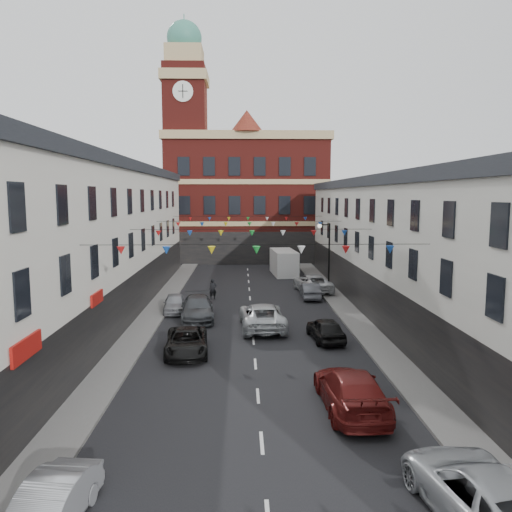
{
  "coord_description": "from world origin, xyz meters",
  "views": [
    {
      "loc": [
        -0.66,
        -28.05,
        8.37
      ],
      "look_at": [
        0.4,
        8.77,
        3.89
      ],
      "focal_mm": 35.0,
      "sensor_mm": 36.0,
      "label": 1
    }
  ],
  "objects": [
    {
      "name": "car_left_d",
      "position": [
        -3.68,
        5.19,
        0.77
      ],
      "size": [
        2.61,
        5.46,
        1.54
      ],
      "primitive_type": "imported",
      "rotation": [
        0.0,
        0.0,
        0.09
      ],
      "color": "#3B3F43",
      "rests_on": "ground"
    },
    {
      "name": "pavement_left",
      "position": [
        -6.9,
        2.0,
        0.07
      ],
      "size": [
        1.8,
        64.0,
        0.15
      ],
      "primitive_type": "cube",
      "color": "#605E5B",
      "rests_on": "ground"
    },
    {
      "name": "moving_car",
      "position": [
        0.62,
        2.69,
        0.81
      ],
      "size": [
        2.96,
        5.94,
        1.62
      ],
      "primitive_type": "imported",
      "rotation": [
        0.0,
        0.0,
        3.19
      ],
      "color": "silver",
      "rests_on": "ground"
    },
    {
      "name": "distant_hill",
      "position": [
        -4.0,
        62.0,
        5.0
      ],
      "size": [
        40.0,
        14.0,
        10.0
      ],
      "primitive_type": "cube",
      "color": "#294821",
      "rests_on": "ground"
    },
    {
      "name": "car_right_b",
      "position": [
        5.5,
        -16.33,
        0.77
      ],
      "size": [
        3.22,
        5.81,
        1.54
      ],
      "primitive_type": "imported",
      "rotation": [
        0.0,
        0.0,
        3.27
      ],
      "color": "#ACAFB4",
      "rests_on": "ground"
    },
    {
      "name": "terrace_left",
      "position": [
        -11.78,
        1.0,
        5.35
      ],
      "size": [
        8.4,
        56.0,
        10.7
      ],
      "color": "silver",
      "rests_on": "ground"
    },
    {
      "name": "clock_tower",
      "position": [
        -7.5,
        35.0,
        14.93
      ],
      "size": [
        5.6,
        5.6,
        30.0
      ],
      "color": "maroon",
      "rests_on": "ground"
    },
    {
      "name": "terrace_right",
      "position": [
        11.78,
        1.0,
        4.85
      ],
      "size": [
        8.4,
        56.0,
        9.7
      ],
      "color": "silver",
      "rests_on": "ground"
    },
    {
      "name": "ground",
      "position": [
        0.0,
        0.0,
        0.0
      ],
      "size": [
        160.0,
        160.0,
        0.0
      ],
      "primitive_type": "plane",
      "color": "black",
      "rests_on": "ground"
    },
    {
      "name": "pedestrian",
      "position": [
        -3.0,
        11.67,
        0.84
      ],
      "size": [
        0.69,
        0.54,
        1.67
      ],
      "primitive_type": "imported",
      "rotation": [
        0.0,
        0.0,
        0.25
      ],
      "color": "black",
      "rests_on": "ground"
    },
    {
      "name": "car_right_e",
      "position": [
        4.92,
        11.83,
        0.66
      ],
      "size": [
        1.51,
        4.03,
        1.32
      ],
      "primitive_type": "imported",
      "rotation": [
        0.0,
        0.0,
        3.11
      ],
      "color": "#4D4E54",
      "rests_on": "ground"
    },
    {
      "name": "civic_building",
      "position": [
        0.0,
        37.95,
        8.14
      ],
      "size": [
        20.6,
        13.3,
        18.5
      ],
      "color": "maroon",
      "rests_on": "ground"
    },
    {
      "name": "street_lamp",
      "position": [
        6.55,
        14.0,
        3.9
      ],
      "size": [
        1.1,
        0.36,
        6.0
      ],
      "color": "black",
      "rests_on": "ground"
    },
    {
      "name": "car_right_c",
      "position": [
        3.6,
        -9.46,
        0.81
      ],
      "size": [
        2.39,
        5.62,
        1.62
      ],
      "primitive_type": "imported",
      "rotation": [
        0.0,
        0.0,
        3.16
      ],
      "color": "maroon",
      "rests_on": "ground"
    },
    {
      "name": "car_left_e",
      "position": [
        -5.5,
        7.3,
        0.66
      ],
      "size": [
        1.92,
        3.99,
        1.32
      ],
      "primitive_type": "imported",
      "rotation": [
        0.0,
        0.0,
        0.1
      ],
      "color": "gray",
      "rests_on": "ground"
    },
    {
      "name": "car_left_b",
      "position": [
        -5.5,
        -16.36,
        0.64
      ],
      "size": [
        1.79,
        4.02,
        1.28
      ],
      "primitive_type": "imported",
      "rotation": [
        0.0,
        0.0,
        -0.12
      ],
      "color": "#A6A7AD",
      "rests_on": "ground"
    },
    {
      "name": "pavement_right",
      "position": [
        6.9,
        2.0,
        0.07
      ],
      "size": [
        1.8,
        64.0,
        0.15
      ],
      "primitive_type": "cube",
      "color": "#605E5B",
      "rests_on": "ground"
    },
    {
      "name": "car_right_d",
      "position": [
        4.18,
        -0.05,
        0.68
      ],
      "size": [
        1.99,
        4.13,
        1.36
      ],
      "primitive_type": "imported",
      "rotation": [
        0.0,
        0.0,
        3.24
      ],
      "color": "black",
      "rests_on": "ground"
    },
    {
      "name": "car_left_c",
      "position": [
        -3.6,
        -2.32,
        0.66
      ],
      "size": [
        2.55,
        4.9,
        1.32
      ],
      "primitive_type": "imported",
      "rotation": [
        0.0,
        0.0,
        0.08
      ],
      "color": "black",
      "rests_on": "ground"
    },
    {
      "name": "car_right_f",
      "position": [
        5.5,
        14.52,
        0.8
      ],
      "size": [
        3.16,
        5.95,
        1.59
      ],
      "primitive_type": "imported",
      "rotation": [
        0.0,
        0.0,
        3.23
      ],
      "color": "silver",
      "rests_on": "ground"
    },
    {
      "name": "white_van",
      "position": [
        3.8,
        24.3,
        1.3
      ],
      "size": [
        2.71,
        6.04,
        2.6
      ],
      "primitive_type": "cube",
      "rotation": [
        0.0,
        0.0,
        0.08
      ],
      "color": "silver",
      "rests_on": "ground"
    }
  ]
}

